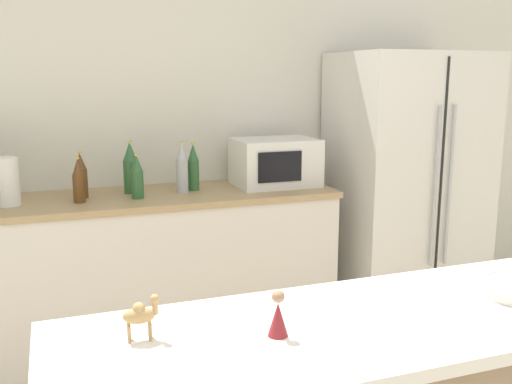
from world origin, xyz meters
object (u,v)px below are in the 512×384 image
microwave (275,162)px  wise_man_figurine_blue (278,316)px  refrigerator (405,190)px  back_bottle_2 (182,168)px  paper_towel_roll (7,182)px  back_bottle_1 (130,168)px  back_bottle_5 (78,181)px  back_bottle_3 (81,176)px  back_bottle_4 (137,177)px  camel_figurine (141,314)px  back_bottle_0 (193,168)px

microwave → wise_man_figurine_blue: 2.06m
refrigerator → back_bottle_2: (-1.44, 0.06, 0.21)m
refrigerator → paper_towel_roll: bearing=179.2°
refrigerator → back_bottle_1: size_ratio=5.81×
back_bottle_2 → back_bottle_5: (-0.56, -0.08, -0.03)m
refrigerator → wise_man_figurine_blue: size_ratio=14.29×
back_bottle_1 → back_bottle_3: 0.27m
back_bottle_3 → back_bottle_5: (-0.02, -0.12, -0.01)m
microwave → back_bottle_4: 0.84m
back_bottle_1 → back_bottle_5: (-0.29, -0.16, -0.03)m
microwave → paper_towel_roll: bearing=-177.9°
back_bottle_5 → back_bottle_3: bearing=81.0°
back_bottle_4 → camel_figurine: size_ratio=2.11×
back_bottle_1 → microwave: bearing=-3.4°
back_bottle_2 → back_bottle_5: bearing=-172.3°
back_bottle_4 → refrigerator: bearing=0.7°
back_bottle_4 → camel_figurine: back_bottle_4 is taller
back_bottle_0 → back_bottle_5: 0.65m
refrigerator → paper_towel_roll: 2.35m
refrigerator → camel_figurine: bearing=-138.3°
back_bottle_0 → back_bottle_3: back_bottle_0 is taller
refrigerator → back_bottle_3: size_ratio=6.82×
paper_towel_roll → wise_man_figurine_blue: (0.72, -1.86, -0.06)m
back_bottle_1 → camel_figurine: (-0.23, -1.87, -0.07)m
paper_towel_roll → back_bottle_2: (0.90, 0.02, 0.02)m
microwave → camel_figurine: size_ratio=4.21×
paper_towel_roll → camel_figurine: paper_towel_roll is taller
back_bottle_2 → microwave: bearing=3.1°
refrigerator → back_bottle_2: bearing=177.8°
back_bottle_0 → back_bottle_5: back_bottle_0 is taller
back_bottle_5 → wise_man_figurine_blue: 1.85m
back_bottle_4 → camel_figurine: 1.73m
back_bottle_1 → back_bottle_3: size_ratio=1.17×
back_bottle_2 → back_bottle_4: size_ratio=1.22×
camel_figurine → refrigerator: bearing=41.7°
paper_towel_roll → wise_man_figurine_blue: paper_towel_roll is taller
back_bottle_2 → back_bottle_5: size_ratio=1.25×
refrigerator → camel_figurine: (-1.95, -1.73, 0.15)m
back_bottle_3 → back_bottle_5: back_bottle_3 is taller
refrigerator → back_bottle_4: bearing=-179.3°
back_bottle_5 → paper_towel_roll: bearing=171.1°
back_bottle_3 → wise_man_figurine_blue: bearing=-79.3°
back_bottle_2 → camel_figurine: bearing=-105.7°
back_bottle_0 → back_bottle_1: size_ratio=0.93×
back_bottle_3 → back_bottle_4: 0.31m
microwave → refrigerator: bearing=-5.7°
paper_towel_roll → back_bottle_0: bearing=4.0°
back_bottle_2 → back_bottle_5: back_bottle_2 is taller
back_bottle_5 → back_bottle_1: bearing=28.7°
back_bottle_2 → back_bottle_4: bearing=-163.8°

